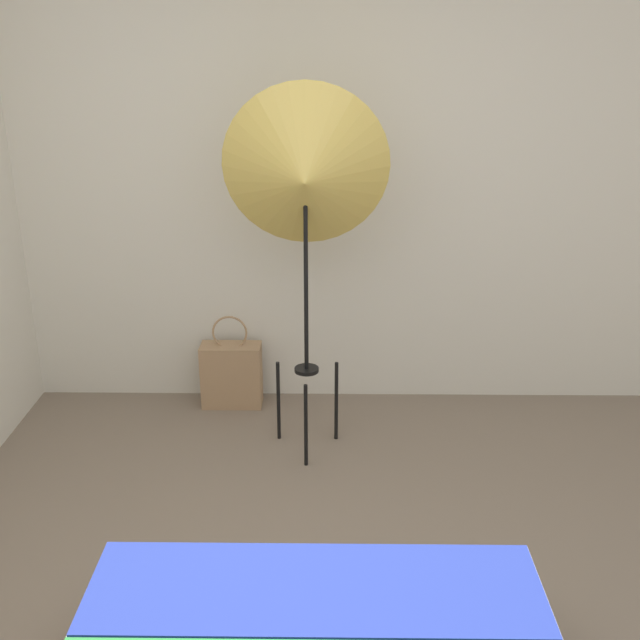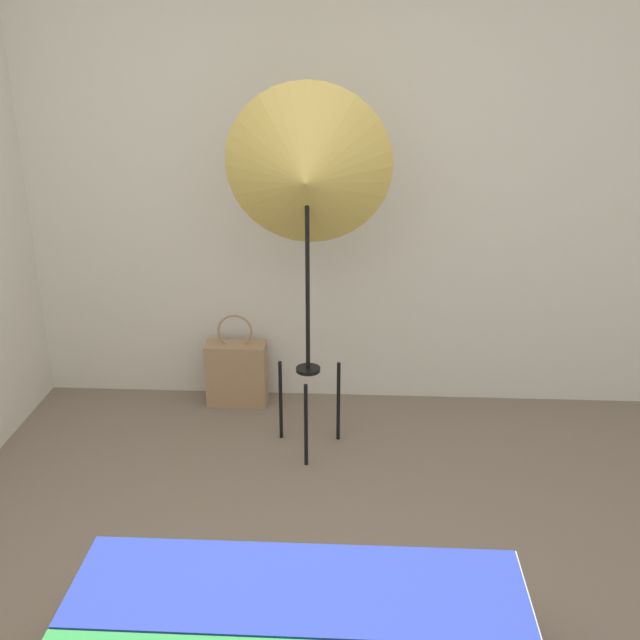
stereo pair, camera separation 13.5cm
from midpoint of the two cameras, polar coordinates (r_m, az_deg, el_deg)
wall_back at (r=4.29m, az=-0.62°, el=10.28°), size 8.00×0.05×2.60m
photo_umbrella at (r=3.60m, az=0.09°, el=10.92°), size 0.82×0.39×1.90m
tote_bag at (r=4.50m, az=-5.51°, el=-4.02°), size 0.35×0.16×0.57m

